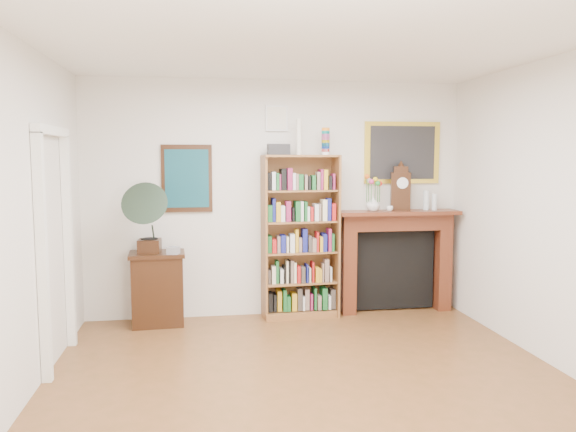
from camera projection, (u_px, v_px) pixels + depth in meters
The scene contains 15 objects.
room at pixel (321, 223), 4.24m from camera, with size 4.51×5.01×2.81m.
door_casing at pixel (56, 227), 5.09m from camera, with size 0.08×1.02×2.17m.
teal_poster at pixel (187, 178), 6.49m from camera, with size 0.58×0.04×0.78m.
small_picture at pixel (277, 118), 6.58m from camera, with size 0.26×0.04×0.30m.
gilt_painting at pixel (402, 153), 6.86m from camera, with size 0.95×0.04×0.75m.
bookshelf at pixel (300, 227), 6.59m from camera, with size 0.91×0.38×2.21m.
side_cabinet at pixel (158, 289), 6.35m from camera, with size 0.61×0.44×0.83m, color black.
fireplace at pixel (395, 251), 6.88m from camera, with size 1.49×0.36×1.25m.
gramophone at pixel (148, 214), 6.12m from camera, with size 0.52×0.63×0.80m.
cd_stack at pixel (173, 250), 6.19m from camera, with size 0.12×0.12×0.08m, color #ABABB7.
mantel_clock at pixel (400, 189), 6.79m from camera, with size 0.25×0.18×0.53m.
flower_vase at pixel (373, 204), 6.71m from camera, with size 0.16×0.16×0.17m, color silver.
teacup at pixel (390, 208), 6.72m from camera, with size 0.08×0.08×0.06m, color white.
bottle_left at pixel (426, 200), 6.84m from camera, with size 0.07×0.07×0.24m, color silver.
bottle_right at pixel (434, 202), 6.82m from camera, with size 0.06×0.06×0.20m, color silver.
Camera 1 is at (-0.90, -4.12, 1.89)m, focal length 35.00 mm.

